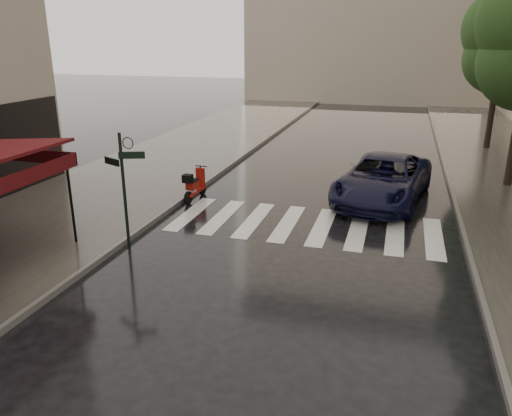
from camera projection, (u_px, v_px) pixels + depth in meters
The scene contains 9 objects.
ground at pixel (107, 310), 10.27m from camera, with size 120.00×120.00×0.00m, color black.
sidewalk_near at pixel (166, 162), 22.34m from camera, with size 6.00×60.00×0.12m, color #38332D.
curb_near at pixel (230, 166), 21.53m from camera, with size 0.12×60.00×0.16m, color #595651.
curb_far at pixel (449, 181), 19.19m from camera, with size 0.12×60.00×0.16m, color #595651.
crosswalk at pixel (305, 225), 14.93m from camera, with size 7.85×3.20×0.01m.
signpost at pixel (124, 182), 12.71m from camera, with size 1.17×0.29×3.10m.
tree_far at pixel (503, 35), 23.21m from camera, with size 3.80×3.80×8.16m.
scooter at pixel (195, 186), 17.10m from camera, with size 0.43×1.63×1.07m.
parked_car at pixel (383, 179), 16.92m from camera, with size 2.56×5.56×1.55m, color black.
Camera 1 is at (5.46, -7.82, 5.32)m, focal length 35.00 mm.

